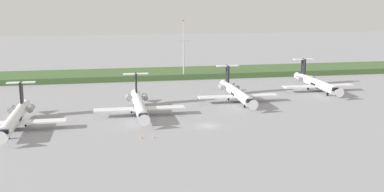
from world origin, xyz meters
The scene contains 9 objects.
ground_plane centered at (0.00, 30.00, 0.00)m, with size 500.00×500.00×0.00m, color #939399.
grass_berm centered at (0.00, 71.77, 1.03)m, with size 320.00×20.00×2.06m, color #426033.
regional_jet_nearest centered at (-43.56, 5.73, 2.54)m, with size 22.81×31.00×9.00m.
regional_jet_second centered at (-14.83, 14.10, 2.54)m, with size 22.81×31.00×9.00m.
regional_jet_third centered at (13.86, 24.35, 2.54)m, with size 22.81×31.00×9.00m.
regional_jet_fourth centered at (43.28, 34.83, 2.54)m, with size 22.81×31.00×9.00m.
antenna_mast centered at (5.02, 63.55, 8.96)m, with size 4.40×0.50×21.52m.
safety_cone_front_marker centered at (-15.96, -6.95, 0.28)m, with size 0.44×0.44×0.55m, color orange.
safety_cone_mid_marker centered at (-13.35, -7.18, 0.28)m, with size 0.44×0.44×0.55m, color orange.
Camera 1 is at (-22.81, -102.56, 29.26)m, focal length 43.73 mm.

